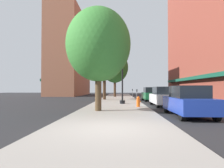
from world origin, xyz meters
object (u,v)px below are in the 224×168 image
parking_meter_far (132,92)px  tree_far (104,58)px  tree_mid (98,45)px  parking_meter_near (137,94)px  car_blue (188,101)px  car_white (163,97)px  car_green (151,94)px  tree_near (115,67)px  lamppost (122,70)px  fire_hydrant (138,102)px

parking_meter_far → tree_far: 6.90m
tree_mid → parking_meter_near: bearing=70.1°
tree_mid → car_blue: 6.28m
car_blue → car_white: bearing=90.5°
car_white → car_blue: bearing=-92.2°
parking_meter_far → tree_mid: tree_mid is taller
car_blue → car_green: (0.00, 13.22, 0.00)m
tree_mid → tree_near: bearing=88.9°
parking_meter_near → car_green: car_green is taller
parking_meter_near → car_blue: car_blue is taller
lamppost → car_blue: lamppost is taller
tree_far → tree_near: bearing=82.6°
tree_far → car_white: (5.72, -7.90, -4.60)m
lamppost → car_blue: 8.36m
tree_mid → tree_far: tree_far is taller
parking_meter_far → tree_mid: 16.93m
car_blue → fire_hydrant: bearing=119.5°
lamppost → tree_far: bearing=108.1°
lamppost → parking_meter_near: size_ratio=4.50×
parking_meter_near → car_blue: bearing=-78.9°
parking_meter_near → car_green: size_ratio=0.30×
parking_meter_near → tree_far: tree_far is taller
parking_meter_near → lamppost: bearing=-119.2°
parking_meter_near → tree_mid: size_ratio=0.20×
lamppost → car_blue: bearing=-64.1°
car_blue → car_white: same height
parking_meter_far → car_white: car_white is taller
tree_mid → tree_far: (-0.67, 12.63, 1.14)m
tree_mid → car_green: size_ratio=1.51×
tree_far → fire_hydrant: bearing=-70.9°
tree_mid → car_white: 7.73m
tree_mid → lamppost: bearing=75.0°
parking_meter_near → car_green: (1.95, 3.25, -0.14)m
car_blue → tree_mid: bearing=164.9°
parking_meter_near → tree_far: size_ratio=0.16×
tree_near → car_green: size_ratio=1.75×
lamppost → car_blue: size_ratio=1.37×
tree_far → car_blue: tree_far is taller
tree_near → tree_mid: tree_near is taller
parking_meter_near → parking_meter_far: 7.74m
lamppost → car_white: bearing=-17.1°
tree_near → car_green: tree_near is taller
parking_meter_far → lamppost: bearing=-98.4°
fire_hydrant → car_white: car_white is taller
lamppost → parking_meter_far: size_ratio=4.50×
car_green → fire_hydrant: bearing=-104.1°
fire_hydrant → parking_meter_far: bearing=88.5°
tree_near → car_blue: 23.22m
parking_meter_far → parking_meter_near: bearing=-90.0°
parking_meter_near → car_white: 4.31m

